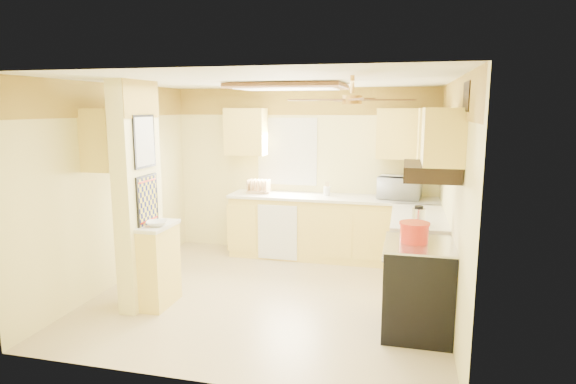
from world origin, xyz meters
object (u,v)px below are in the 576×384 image
(stove, at_px, (417,288))
(bowl, at_px, (157,223))
(kettle, at_px, (419,216))
(microwave, at_px, (400,188))
(dutch_oven, at_px, (414,232))

(stove, relative_size, bowl, 4.07)
(bowl, bearing_deg, kettle, 14.35)
(stove, distance_m, bowl, 2.81)
(stove, xyz_separation_m, microwave, (-0.22, 2.17, 0.64))
(microwave, xyz_separation_m, kettle, (0.22, -1.53, -0.06))
(bowl, bearing_deg, stove, 1.51)
(stove, xyz_separation_m, bowl, (-2.77, -0.07, 0.51))
(dutch_oven, bearing_deg, bowl, -177.89)
(microwave, relative_size, bowl, 2.56)
(stove, xyz_separation_m, dutch_oven, (-0.05, 0.03, 0.55))
(microwave, distance_m, kettle, 1.55)
(dutch_oven, bearing_deg, stove, -26.56)
(stove, bearing_deg, microwave, 95.85)
(microwave, distance_m, dutch_oven, 2.15)
(stove, height_order, microwave, microwave)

